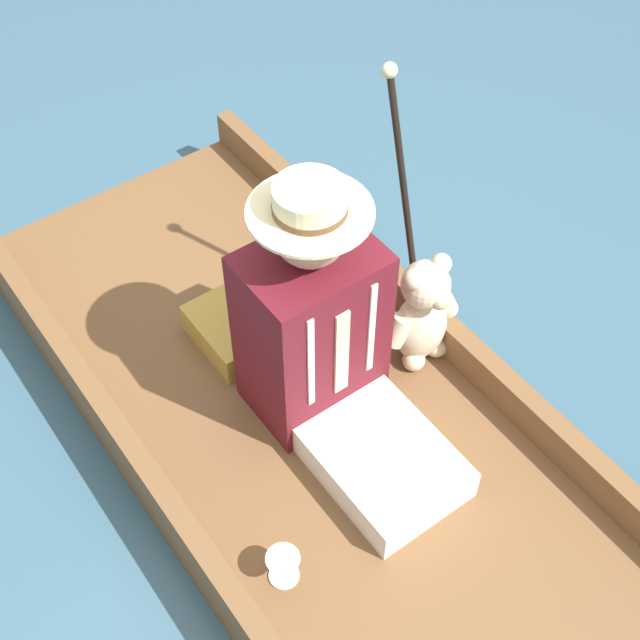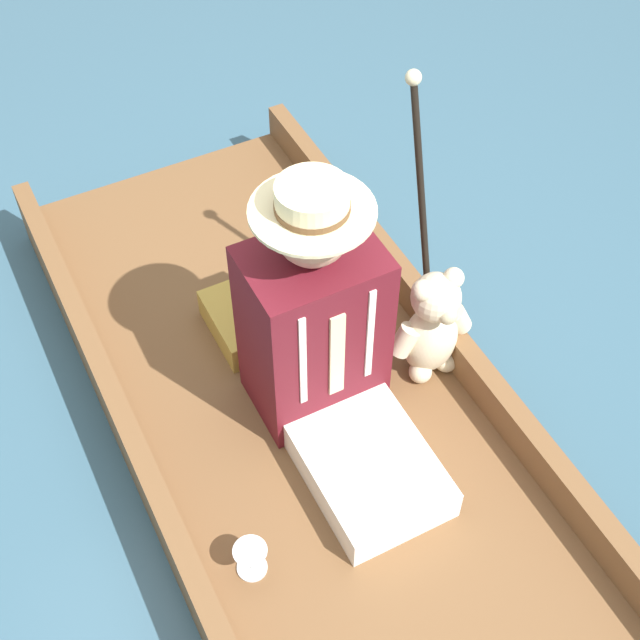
{
  "view_description": "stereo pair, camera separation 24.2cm",
  "coord_description": "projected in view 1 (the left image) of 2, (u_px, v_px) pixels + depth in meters",
  "views": [
    {
      "loc": [
        0.87,
        1.32,
        2.36
      ],
      "look_at": [
        -0.06,
        0.05,
        0.52
      ],
      "focal_mm": 50.0,
      "sensor_mm": 36.0,
      "label": 1
    },
    {
      "loc": [
        0.66,
        1.45,
        2.36
      ],
      "look_at": [
        -0.06,
        0.05,
        0.52
      ],
      "focal_mm": 50.0,
      "sensor_mm": 36.0,
      "label": 2
    }
  ],
  "objects": [
    {
      "name": "teddy_bear",
      "position": [
        423.0,
        314.0,
        2.69
      ],
      "size": [
        0.29,
        0.17,
        0.41
      ],
      "color": "beige",
      "rests_on": "punt_boat"
    },
    {
      "name": "seated_person",
      "position": [
        324.0,
        342.0,
        2.47
      ],
      "size": [
        0.37,
        0.72,
        0.83
      ],
      "rotation": [
        0.0,
        0.0,
        0.02
      ],
      "color": "white",
      "rests_on": "punt_boat"
    },
    {
      "name": "punt_boat",
      "position": [
        296.0,
        410.0,
        2.76
      ],
      "size": [
        1.07,
        2.41,
        0.26
      ],
      "color": "brown",
      "rests_on": "ground_plane"
    },
    {
      "name": "walking_cane",
      "position": [
        405.0,
        201.0,
        2.51
      ],
      "size": [
        0.04,
        0.29,
        0.93
      ],
      "color": "black",
      "rests_on": "punt_boat"
    },
    {
      "name": "ground_plane",
      "position": [
        296.0,
        424.0,
        2.82
      ],
      "size": [
        16.0,
        16.0,
        0.0
      ],
      "primitive_type": "plane",
      "color": "#385B70"
    },
    {
      "name": "wine_glass",
      "position": [
        283.0,
        563.0,
        2.3
      ],
      "size": [
        0.09,
        0.09,
        0.1
      ],
      "color": "silver",
      "rests_on": "punt_boat"
    },
    {
      "name": "seat_cushion",
      "position": [
        258.0,
        316.0,
        2.87
      ],
      "size": [
        0.41,
        0.29,
        0.1
      ],
      "color": "#B7933D",
      "rests_on": "punt_boat"
    }
  ]
}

